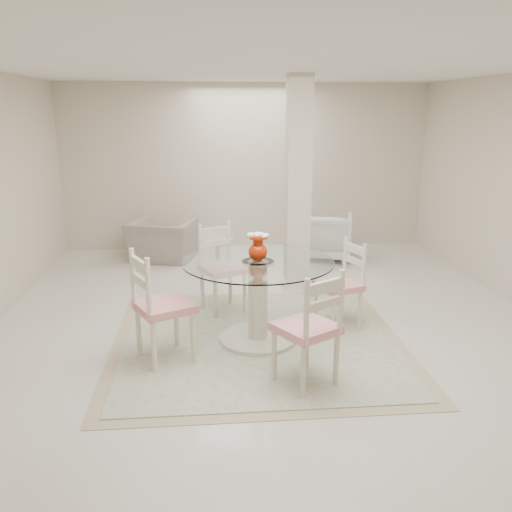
{
  "coord_description": "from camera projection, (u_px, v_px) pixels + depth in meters",
  "views": [
    {
      "loc": [
        -0.66,
        -5.48,
        2.29
      ],
      "look_at": [
        -0.18,
        -0.23,
        0.85
      ],
      "focal_mm": 38.0,
      "sensor_mm": 36.0,
      "label": 1
    }
  ],
  "objects": [
    {
      "name": "side_table",
      "position": [
        218.0,
        256.0,
        7.85
      ],
      "size": [
        0.47,
        0.47,
        0.49
      ],
      "color": "#D7AC84",
      "rests_on": "ground"
    },
    {
      "name": "recliner_taupe",
      "position": [
        162.0,
        240.0,
        8.41
      ],
      "size": [
        1.15,
        1.07,
        0.63
      ],
      "primitive_type": "imported",
      "rotation": [
        0.0,
        0.0,
        2.88
      ],
      "color": "gray",
      "rests_on": "ground"
    },
    {
      "name": "dining_chair_west",
      "position": [
        156.0,
        299.0,
        4.92
      ],
      "size": [
        0.63,
        0.63,
        1.18
      ],
      "rotation": [
        0.0,
        0.0,
        2.04
      ],
      "color": "#EEE8C3",
      "rests_on": "ground"
    },
    {
      "name": "red_vase",
      "position": [
        258.0,
        247.0,
        5.25
      ],
      "size": [
        0.21,
        0.18,
        0.28
      ],
      "color": "#AE2305",
      "rests_on": "dining_table"
    },
    {
      "name": "dining_chair_east",
      "position": [
        344.0,
        278.0,
        5.77
      ],
      "size": [
        0.53,
        0.53,
        1.04
      ],
      "rotation": [
        0.0,
        0.0,
        -1.22
      ],
      "color": "beige",
      "rests_on": "ground"
    },
    {
      "name": "ground",
      "position": [
        270.0,
        325.0,
        5.93
      ],
      "size": [
        7.0,
        7.0,
        0.0
      ],
      "primitive_type": "plane",
      "color": "silver",
      "rests_on": "ground"
    },
    {
      "name": "room_shell",
      "position": [
        271.0,
        153.0,
        5.44
      ],
      "size": [
        6.02,
        7.02,
        2.71
      ],
      "color": "beige",
      "rests_on": "ground"
    },
    {
      "name": "column",
      "position": [
        298.0,
        185.0,
        6.86
      ],
      "size": [
        0.3,
        0.3,
        2.7
      ],
      "primitive_type": "cube",
      "color": "beige",
      "rests_on": "ground"
    },
    {
      "name": "dining_chair_north",
      "position": [
        220.0,
        261.0,
        6.24
      ],
      "size": [
        0.59,
        0.59,
        1.12
      ],
      "rotation": [
        0.0,
        0.0,
        0.42
      ],
      "color": "beige",
      "rests_on": "ground"
    },
    {
      "name": "area_rug",
      "position": [
        258.0,
        341.0,
        5.5
      ],
      "size": [
        2.91,
        2.91,
        0.02
      ],
      "color": "tan",
      "rests_on": "ground"
    },
    {
      "name": "armchair_white",
      "position": [
        326.0,
        236.0,
        8.47
      ],
      "size": [
        0.94,
        0.96,
        0.72
      ],
      "primitive_type": "imported",
      "rotation": [
        0.0,
        0.0,
        2.89
      ],
      "color": "white",
      "rests_on": "ground"
    },
    {
      "name": "dining_chair_south",
      "position": [
        312.0,
        321.0,
        4.46
      ],
      "size": [
        0.63,
        0.63,
        1.14
      ],
      "rotation": [
        0.0,
        0.0,
        3.69
      ],
      "color": "beige",
      "rests_on": "ground"
    },
    {
      "name": "dining_table",
      "position": [
        258.0,
        301.0,
        5.39
      ],
      "size": [
        1.49,
        1.49,
        0.86
      ],
      "rotation": [
        0.0,
        0.0,
        0.34
      ],
      "color": "beige",
      "rests_on": "ground"
    }
  ]
}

